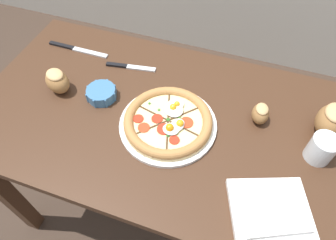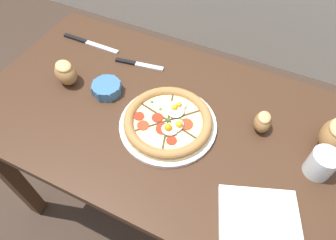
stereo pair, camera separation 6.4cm
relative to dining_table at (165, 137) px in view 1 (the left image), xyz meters
name	(u,v)px [view 1 (the left image)]	position (x,y,z in m)	size (l,w,h in m)	color
ground_plane	(166,205)	(0.00, 0.00, -0.65)	(12.00, 12.00, 0.00)	#3D2D23
dining_table	(165,137)	(0.00, 0.00, 0.00)	(1.31, 0.72, 0.77)	#422819
pizza	(168,122)	(0.02, -0.03, 0.14)	(0.32, 0.32, 0.05)	white
ramekin_bowl	(101,93)	(-0.24, 0.01, 0.14)	(0.11, 0.11, 0.04)	teal
napkin_folded	(270,209)	(0.37, -0.21, 0.14)	(0.26, 0.24, 0.04)	white
bread_piece_near	(331,120)	(0.50, 0.12, 0.18)	(0.10, 0.13, 0.10)	olive
bread_piece_mid	(57,81)	(-0.39, -0.01, 0.17)	(0.12, 0.11, 0.09)	#A3703D
bread_piece_far	(260,113)	(0.30, 0.09, 0.15)	(0.06, 0.08, 0.06)	olive
knife_main	(130,67)	(-0.20, 0.18, 0.12)	(0.19, 0.05, 0.01)	silver
knife_spare	(77,49)	(-0.45, 0.21, 0.12)	(0.26, 0.02, 0.01)	silver
water_glass	(321,150)	(0.48, 0.01, 0.16)	(0.08, 0.08, 0.09)	white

